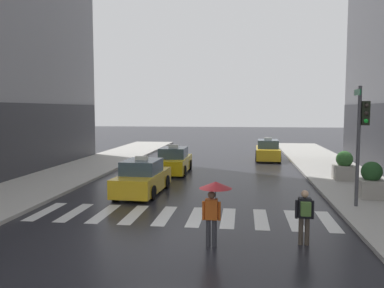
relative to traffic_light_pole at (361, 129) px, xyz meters
name	(u,v)px	position (x,y,z in m)	size (l,w,h in m)	color
ground_plane	(165,243)	(-6.96, -4.88, -3.26)	(160.00, 160.00, 0.00)	black
crosswalk_markings	(180,216)	(-6.96, -1.88, -3.25)	(11.30, 2.80, 0.01)	silver
traffic_light_pole	(361,129)	(0.00, 0.00, 0.00)	(0.44, 0.84, 4.80)	#47474C
taxi_lead	(142,178)	(-9.42, 1.96, -2.53)	(2.06, 4.60, 1.80)	gold
taxi_second	(174,161)	(-9.01, 8.26, -2.53)	(1.95, 4.55, 1.80)	yellow
taxi_third	(268,151)	(-2.68, 15.50, -2.53)	(2.03, 4.59, 1.80)	gold
pedestrian_with_umbrella	(214,196)	(-5.46, -5.04, -1.74)	(0.96, 0.96, 1.94)	#333338
pedestrian_with_backpack	(305,213)	(-2.81, -4.57, -2.29)	(0.55, 0.43, 1.65)	#473D33
planter_near_corner	(371,181)	(0.97, 1.67, -2.38)	(1.10, 1.10, 1.60)	#A8A399
planter_mid_block	(344,167)	(0.91, 6.14, -2.38)	(1.10, 1.10, 1.60)	#A8A399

